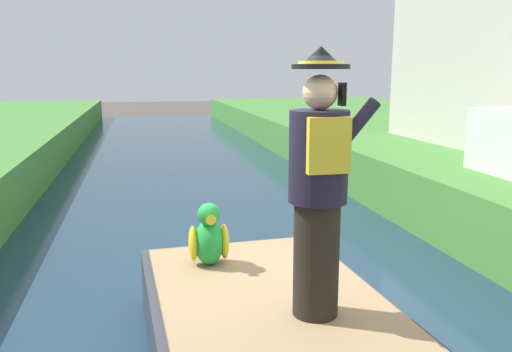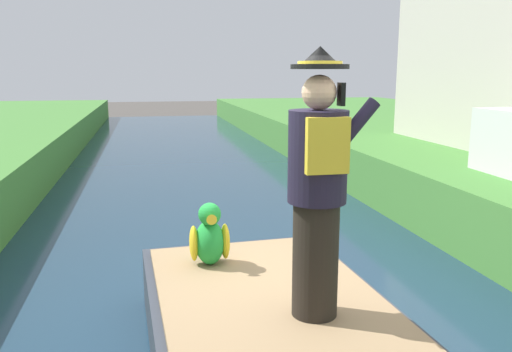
{
  "view_description": "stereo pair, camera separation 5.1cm",
  "coord_description": "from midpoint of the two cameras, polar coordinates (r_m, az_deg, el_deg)",
  "views": [
    {
      "loc": [
        -0.95,
        -4.1,
        2.4
      ],
      "look_at": [
        -0.09,
        -0.26,
        1.61
      ],
      "focal_mm": 36.64,
      "sensor_mm": 36.0,
      "label": 1
    },
    {
      "loc": [
        -0.9,
        -4.11,
        2.4
      ],
      "look_at": [
        -0.09,
        -0.26,
        1.61
      ],
      "focal_mm": 36.64,
      "sensor_mm": 36.0,
      "label": 2
    }
  ],
  "objects": [
    {
      "name": "canal_water",
      "position": [
        4.82,
        0.13,
        -17.85
      ],
      "size": [
        5.65,
        48.0,
        0.1
      ],
      "primitive_type": "cube",
      "color": "#1E384C",
      "rests_on": "ground"
    },
    {
      "name": "person_pirate",
      "position": [
        3.55,
        6.45,
        -1.15
      ],
      "size": [
        0.61,
        0.42,
        1.85
      ],
      "rotation": [
        0.0,
        0.0,
        -0.23
      ],
      "color": "black",
      "rests_on": "boat"
    },
    {
      "name": "ground_plane",
      "position": [
        4.84,
        0.13,
        -18.37
      ],
      "size": [
        80.0,
        80.0,
        0.0
      ],
      "primitive_type": "plane",
      "color": "#4C4742"
    },
    {
      "name": "parrot_plush",
      "position": [
        4.67,
        -5.48,
        -6.75
      ],
      "size": [
        0.36,
        0.35,
        0.57
      ],
      "color": "green",
      "rests_on": "boat"
    }
  ]
}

